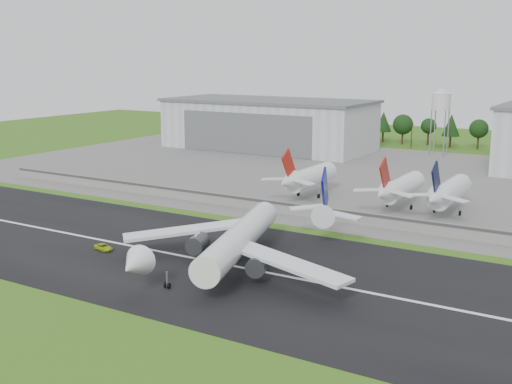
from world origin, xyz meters
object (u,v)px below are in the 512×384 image
Objects in this scene: parked_jet_red_a at (307,178)px; main_airliner at (238,245)px; parked_jet_red_b at (398,188)px; parked_jet_navy at (447,193)px; ground_vehicle at (104,247)px.

main_airliner is at bearing -75.02° from parked_jet_red_a.
parked_jet_red_a is at bearing 179.96° from parked_jet_red_b.
parked_jet_navy is at bearing -0.00° from parked_jet_red_a.
parked_jet_red_a is at bearing 180.00° from parked_jet_navy.
parked_jet_red_b is at bearing -179.91° from parked_jet_navy.
parked_jet_navy is (57.11, 72.32, 5.59)m from ground_vehicle.
main_airliner is 1.86× the size of parked_jet_red_b.
parked_jet_red_a reaches higher than parked_jet_navy.
main_airliner is at bearing -110.23° from parked_jet_navy.
parked_jet_red_b is (29.02, -0.02, -0.17)m from parked_jet_red_a.
parked_jet_red_a is at bearing -91.57° from main_airliner.
main_airliner is 11.51× the size of ground_vehicle.
main_airliner reaches higher than parked_jet_navy.
parked_jet_red_a is 42.63m from parked_jet_navy.
parked_jet_navy is (13.62, 0.02, 0.17)m from parked_jet_red_b.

